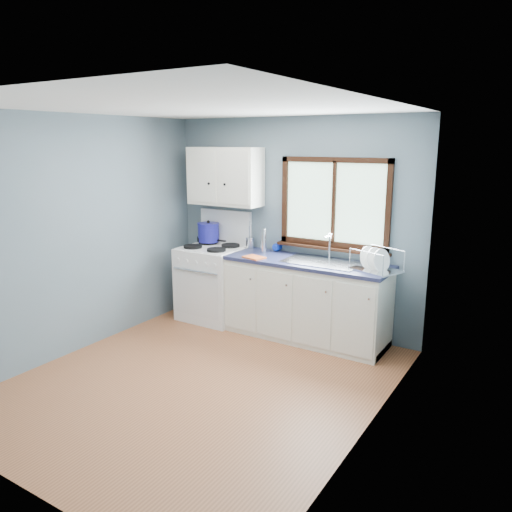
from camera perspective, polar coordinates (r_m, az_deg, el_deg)
The scene contains 19 objects.
floor at distance 4.90m, azimuth -6.25°, elevation -14.16°, with size 3.20×3.60×0.02m, color #9E5C36.
ceiling at distance 4.37m, azimuth -7.09°, elevation 16.70°, with size 3.20×3.60×0.02m, color white.
wall_back at distance 5.97m, azimuth 4.21°, elevation 3.60°, with size 3.20×0.02×2.50m, color slate.
wall_front at distance 3.31m, azimuth -26.58°, elevation -5.49°, with size 3.20×0.02×2.50m, color slate.
wall_left at distance 5.60m, azimuth -19.68°, elevation 2.25°, with size 0.02×3.60×2.50m, color slate.
wall_right at distance 3.72m, azimuth 13.24°, elevation -2.49°, with size 0.02×3.60×2.50m, color slate.
gas_range at distance 6.35m, azimuth -4.95°, elevation -2.84°, with size 0.76×0.69×1.36m.
base_cabinets at distance 5.74m, azimuth 5.74°, elevation -5.47°, with size 1.85×0.60×0.88m.
countertop at distance 5.60m, azimuth 5.85°, elevation -0.71°, with size 1.89×0.64×0.04m, color #1B1F3C.
sink at distance 5.54m, azimuth 7.51°, elevation -1.35°, with size 0.84×0.46×0.44m.
window at distance 5.67m, azimuth 8.88°, elevation 5.29°, with size 1.36×0.10×1.03m.
upper_cabinets at distance 6.19m, azimuth -3.58°, elevation 9.07°, with size 0.95×0.35×0.70m.
skillet at distance 6.47m, azimuth -5.49°, elevation 1.95°, with size 0.42×0.28×0.06m.
stockpot at distance 6.43m, azimuth -5.46°, elevation 2.74°, with size 0.33×0.33×0.28m.
utensil_crock at distance 6.19m, azimuth -0.67°, elevation 1.53°, with size 0.13×0.13×0.34m.
thermos at distance 5.93m, azimuth 0.85°, elevation 1.77°, with size 0.07×0.07×0.29m, color silver.
soap_bottle at distance 6.00m, azimuth 2.16°, elevation 1.69°, with size 0.10×0.10×0.25m, color #0E2BAD.
dish_towel at distance 5.68m, azimuth -0.22°, elevation -0.15°, with size 0.23×0.17×0.02m, color #D45927.
dish_rack at distance 5.27m, azimuth 13.50°, elevation -0.95°, with size 0.56×0.49×0.24m.
Camera 1 is at (2.73, -3.41, 2.22)m, focal length 35.00 mm.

